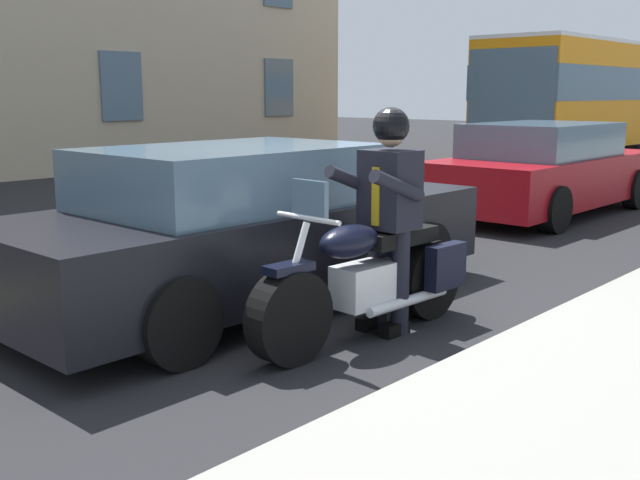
# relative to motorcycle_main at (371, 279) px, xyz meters

# --- Properties ---
(ground_plane) EXTENTS (80.00, 80.00, 0.00)m
(ground_plane) POSITION_rel_motorcycle_main_xyz_m (-0.21, -1.07, -0.45)
(ground_plane) COLOR black
(lane_center_stripe) EXTENTS (60.00, 0.16, 0.01)m
(lane_center_stripe) POSITION_rel_motorcycle_main_xyz_m (-0.21, -3.07, -0.45)
(lane_center_stripe) COLOR #E5DB4C
(lane_center_stripe) RESTS_ON ground_plane
(motorcycle_main) EXTENTS (2.22, 0.65, 1.26)m
(motorcycle_main) POSITION_rel_motorcycle_main_xyz_m (0.00, 0.00, 0.00)
(motorcycle_main) COLOR black
(motorcycle_main) RESTS_ON ground_plane
(rider_main) EXTENTS (0.64, 0.57, 1.74)m
(rider_main) POSITION_rel_motorcycle_main_xyz_m (-0.19, 0.01, 0.58)
(rider_main) COLOR black
(rider_main) RESTS_ON ground_plane
(bus_near) EXTENTS (11.05, 2.70, 3.30)m
(bus_near) POSITION_rel_motorcycle_main_xyz_m (-18.42, -5.89, 1.42)
(bus_near) COLOR orange
(bus_near) RESTS_ON ground_plane
(car_silver) EXTENTS (4.60, 1.92, 1.40)m
(car_silver) POSITION_rel_motorcycle_main_xyz_m (-6.42, -1.73, 0.24)
(car_silver) COLOR maroon
(car_silver) RESTS_ON ground_plane
(car_dark) EXTENTS (4.60, 1.92, 1.40)m
(car_dark) POSITION_rel_motorcycle_main_xyz_m (0.01, -1.40, 0.24)
(car_dark) COLOR black
(car_dark) RESTS_ON ground_plane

